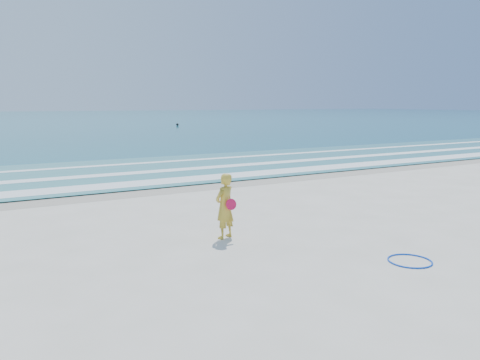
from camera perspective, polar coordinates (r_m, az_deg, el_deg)
ground at (r=10.84m, az=11.20°, el=-8.17°), size 400.00×400.00×0.00m
wet_sand at (r=18.42m, az=-7.27°, el=-0.83°), size 400.00×2.40×0.00m
ocean at (r=113.06m, az=-26.10°, el=6.77°), size 400.00×190.00×0.04m
shallow at (r=23.07m, az=-11.96°, el=1.20°), size 400.00×10.00×0.01m
foam_near at (r=19.60m, az=-8.70°, el=-0.09°), size 400.00×1.40×0.01m
foam_mid at (r=22.31m, az=-11.35°, el=0.97°), size 400.00×0.90×0.01m
foam_far at (r=25.44m, az=-13.66°, el=1.90°), size 400.00×0.60×0.01m
hoop at (r=10.39m, az=20.00°, el=-9.25°), size 1.13×1.13×0.03m
buoy at (r=67.99m, az=-7.64°, el=6.72°), size 0.37×0.37×0.37m
woman at (r=11.24m, az=-1.88°, el=-3.19°), size 0.68×0.58×1.58m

